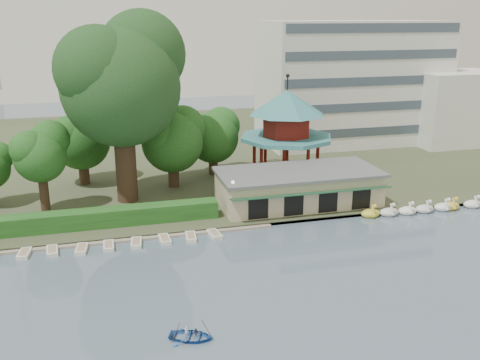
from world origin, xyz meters
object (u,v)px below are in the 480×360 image
object	(u,v)px
pavilion	(286,125)
big_tree	(122,77)
dock	(104,241)
boathouse	(298,187)
rowboat_with_passengers	(191,334)

from	to	relation	value
pavilion	big_tree	world-z (taller)	big_tree
dock	big_tree	distance (m)	18.58
boathouse	pavilion	world-z (taller)	pavilion
pavilion	big_tree	distance (m)	22.37
dock	big_tree	world-z (taller)	big_tree
rowboat_with_passengers	pavilion	bearing A→B (deg)	60.85
dock	rowboat_with_passengers	size ratio (longest dim) A/B	6.58
pavilion	big_tree	bearing A→B (deg)	-169.70
boathouse	big_tree	distance (m)	23.37
boathouse	big_tree	size ratio (longest dim) A/B	0.86
pavilion	dock	bearing A→B (deg)	-148.34
dock	big_tree	bearing A→B (deg)	73.89
dock	big_tree	xyz separation A→B (m)	(3.18, 11.02, 14.62)
pavilion	big_tree	xyz separation A→B (m)	(-20.82, -3.78, 7.26)
big_tree	rowboat_with_passengers	distance (m)	32.86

